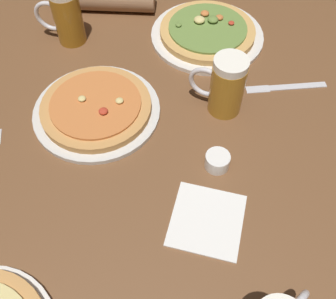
{
  "coord_description": "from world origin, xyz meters",
  "views": [
    {
      "loc": [
        -0.11,
        -0.49,
        0.73
      ],
      "look_at": [
        0.0,
        0.0,
        0.02
      ],
      "focal_mm": 41.99,
      "sensor_mm": 36.0,
      "label": 1
    }
  ],
  "objects_px": {
    "beer_mug_dark": "(66,16)",
    "knife_right": "(286,87)",
    "beer_mug_amber": "(226,86)",
    "ramekin_sauce": "(217,161)",
    "napkin_folded": "(207,220)",
    "pizza_plate_far": "(207,32)",
    "pizza_plate_side": "(96,108)"
  },
  "relations": [
    {
      "from": "beer_mug_dark",
      "to": "knife_right",
      "type": "height_order",
      "value": "beer_mug_dark"
    },
    {
      "from": "beer_mug_amber",
      "to": "ramekin_sauce",
      "type": "relative_size",
      "value": 2.81
    },
    {
      "from": "napkin_folded",
      "to": "pizza_plate_far",
      "type": "bearing_deg",
      "value": 73.88
    },
    {
      "from": "beer_mug_amber",
      "to": "knife_right",
      "type": "height_order",
      "value": "beer_mug_amber"
    },
    {
      "from": "napkin_folded",
      "to": "knife_right",
      "type": "xyz_separation_m",
      "value": [
        0.3,
        0.31,
        -0.0
      ]
    },
    {
      "from": "beer_mug_amber",
      "to": "ramekin_sauce",
      "type": "distance_m",
      "value": 0.18
    },
    {
      "from": "napkin_folded",
      "to": "knife_right",
      "type": "distance_m",
      "value": 0.43
    },
    {
      "from": "pizza_plate_side",
      "to": "napkin_folded",
      "type": "xyz_separation_m",
      "value": [
        0.18,
        -0.34,
        -0.01
      ]
    },
    {
      "from": "pizza_plate_side",
      "to": "beer_mug_dark",
      "type": "distance_m",
      "value": 0.3
    },
    {
      "from": "beer_mug_dark",
      "to": "beer_mug_amber",
      "type": "xyz_separation_m",
      "value": [
        0.34,
        -0.34,
        -0.0
      ]
    },
    {
      "from": "knife_right",
      "to": "pizza_plate_side",
      "type": "bearing_deg",
      "value": 177.4
    },
    {
      "from": "pizza_plate_side",
      "to": "knife_right",
      "type": "distance_m",
      "value": 0.48
    },
    {
      "from": "pizza_plate_far",
      "to": "beer_mug_dark",
      "type": "bearing_deg",
      "value": 168.71
    },
    {
      "from": "pizza_plate_side",
      "to": "ramekin_sauce",
      "type": "relative_size",
      "value": 5.66
    },
    {
      "from": "ramekin_sauce",
      "to": "knife_right",
      "type": "height_order",
      "value": "ramekin_sauce"
    },
    {
      "from": "beer_mug_amber",
      "to": "pizza_plate_side",
      "type": "bearing_deg",
      "value": 170.6
    },
    {
      "from": "pizza_plate_far",
      "to": "napkin_folded",
      "type": "relative_size",
      "value": 2.17
    },
    {
      "from": "pizza_plate_far",
      "to": "beer_mug_amber",
      "type": "distance_m",
      "value": 0.28
    },
    {
      "from": "napkin_folded",
      "to": "knife_right",
      "type": "relative_size",
      "value": 0.7
    },
    {
      "from": "beer_mug_dark",
      "to": "beer_mug_amber",
      "type": "bearing_deg",
      "value": -45.12
    },
    {
      "from": "beer_mug_amber",
      "to": "napkin_folded",
      "type": "relative_size",
      "value": 1.03
    },
    {
      "from": "pizza_plate_far",
      "to": "pizza_plate_side",
      "type": "distance_m",
      "value": 0.4
    },
    {
      "from": "pizza_plate_side",
      "to": "beer_mug_amber",
      "type": "distance_m",
      "value": 0.31
    },
    {
      "from": "pizza_plate_far",
      "to": "pizza_plate_side",
      "type": "relative_size",
      "value": 1.04
    },
    {
      "from": "pizza_plate_far",
      "to": "ramekin_sauce",
      "type": "relative_size",
      "value": 5.89
    },
    {
      "from": "pizza_plate_side",
      "to": "pizza_plate_far",
      "type": "bearing_deg",
      "value": 32.47
    },
    {
      "from": "pizza_plate_far",
      "to": "napkin_folded",
      "type": "distance_m",
      "value": 0.57
    },
    {
      "from": "napkin_folded",
      "to": "pizza_plate_side",
      "type": "bearing_deg",
      "value": 118.35
    },
    {
      "from": "pizza_plate_far",
      "to": "ramekin_sauce",
      "type": "height_order",
      "value": "pizza_plate_far"
    },
    {
      "from": "pizza_plate_side",
      "to": "napkin_folded",
      "type": "height_order",
      "value": "pizza_plate_side"
    },
    {
      "from": "pizza_plate_side",
      "to": "beer_mug_amber",
      "type": "xyz_separation_m",
      "value": [
        0.3,
        -0.05,
        0.06
      ]
    },
    {
      "from": "ramekin_sauce",
      "to": "beer_mug_dark",
      "type": "bearing_deg",
      "value": 118.83
    }
  ]
}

